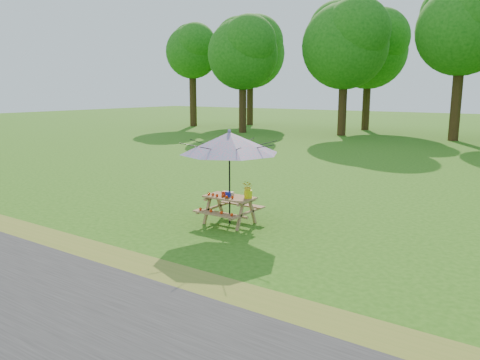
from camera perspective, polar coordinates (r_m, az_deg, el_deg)
The scene contains 7 objects.
ground at distance 9.18m, azimuth 17.63°, elevation -9.76°, with size 120.00×120.00×0.00m, color #2A6212.
drygrass_strip at distance 6.77m, azimuth 10.27°, elevation -17.15°, with size 120.00×1.20×0.01m, color olive.
picnic_table at distance 11.20m, azimuth -1.27°, elevation -3.72°, with size 1.20×1.32×0.67m.
patio_umbrella at distance 10.91m, azimuth -1.30°, elevation 4.55°, with size 2.46×2.46×2.27m.
produce_bins at distance 11.16m, azimuth -1.51°, elevation -1.68°, with size 0.28×0.33×0.13m.
tomatoes_row at distance 11.06m, azimuth -2.45°, elevation -1.90°, with size 0.77×0.13×0.07m, color red, non-canonical shape.
flower_bucket at distance 10.91m, azimuth 1.00°, elevation -1.10°, with size 0.30×0.28×0.41m.
Camera 1 is at (2.38, -8.28, 3.18)m, focal length 35.00 mm.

